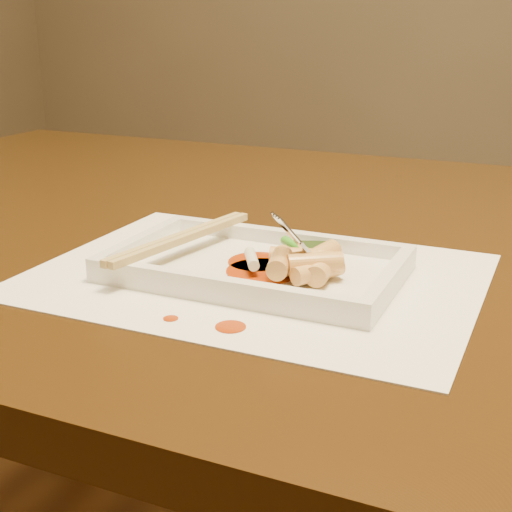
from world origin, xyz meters
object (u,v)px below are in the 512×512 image
at_px(chopstick_a, 178,237).
at_px(placemat, 256,275).
at_px(table, 255,298).
at_px(plate_base, 256,270).
at_px(fork, 338,191).

bearing_deg(chopstick_a, placemat, 0.00).
relative_size(table, plate_base, 5.38).
bearing_deg(plate_base, fork, 14.42).
height_order(plate_base, chopstick_a, chopstick_a).
height_order(plate_base, fork, fork).
relative_size(plate_base, chopstick_a, 1.35).
xyz_separation_m(table, plate_base, (0.08, -0.18, 0.11)).
bearing_deg(chopstick_a, table, 89.40).
bearing_deg(plate_base, chopstick_a, 180.00).
bearing_deg(table, fork, -46.59).
distance_m(table, plate_base, 0.22).
xyz_separation_m(placemat, plate_base, (-0.00, 0.00, 0.00)).
height_order(placemat, chopstick_a, chopstick_a).
xyz_separation_m(chopstick_a, fork, (0.15, 0.02, 0.06)).
distance_m(placemat, plate_base, 0.00).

